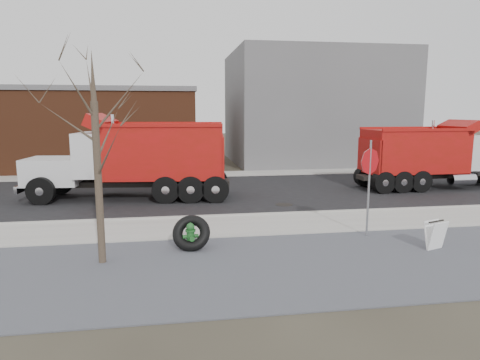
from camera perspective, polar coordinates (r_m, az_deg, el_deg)
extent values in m
plane|color=#383328|center=(13.84, -2.86, -6.63)|extent=(120.00, 120.00, 0.00)
cube|color=slate|center=(10.54, -0.81, -11.69)|extent=(60.00, 5.00, 0.03)
cube|color=#9E9B93|center=(14.08, -2.97, -6.24)|extent=(60.00, 2.50, 0.06)
cube|color=#9E9B93|center=(15.32, -3.47, -4.87)|extent=(60.00, 0.15, 0.11)
cube|color=black|center=(19.96, -4.77, -1.71)|extent=(60.00, 9.40, 0.02)
cube|color=#9E9B93|center=(25.56, -5.69, 0.73)|extent=(60.00, 2.00, 0.06)
cube|color=slate|center=(32.93, 9.63, 9.46)|extent=(12.00, 10.00, 8.00)
cube|color=brown|center=(31.48, -24.91, 6.02)|extent=(20.00, 8.00, 5.00)
cube|color=slate|center=(31.49, -25.24, 10.84)|extent=(20.20, 8.20, 0.30)
cylinder|color=#382D23|center=(10.95, -18.35, -0.59)|extent=(0.18, 0.18, 4.00)
cone|color=#382D23|center=(10.84, -19.06, 13.09)|extent=(0.14, 0.14, 1.20)
cylinder|color=#26642E|center=(11.93, -6.58, -9.16)|extent=(0.41, 0.41, 0.06)
cylinder|color=#26642E|center=(11.84, -6.60, -7.87)|extent=(0.22, 0.22, 0.56)
cylinder|color=#26642E|center=(11.77, -6.63, -6.70)|extent=(0.28, 0.28, 0.05)
sphere|color=#26642E|center=(11.75, -6.64, -6.26)|extent=(0.22, 0.22, 0.22)
cylinder|color=#26642E|center=(11.72, -6.64, -5.81)|extent=(0.05, 0.05, 0.06)
cylinder|color=#26642E|center=(11.79, -7.38, -7.54)|extent=(0.13, 0.12, 0.10)
cylinder|color=#26642E|center=(11.85, -5.85, -7.42)|extent=(0.13, 0.12, 0.10)
cylinder|color=#26642E|center=(11.68, -6.45, -7.79)|extent=(0.16, 0.13, 0.14)
torus|color=black|center=(11.88, -6.51, -7.05)|extent=(1.19, 1.03, 1.02)
cylinder|color=gray|center=(13.32, 16.78, -1.18)|extent=(0.06, 0.06, 2.93)
cylinder|color=#B50C12|center=(13.20, 16.95, 2.39)|extent=(0.73, 0.38, 0.79)
cube|color=white|center=(12.85, 24.88, -6.80)|extent=(0.61, 0.37, 0.79)
cube|color=white|center=(12.95, 24.30, -6.64)|extent=(0.61, 0.37, 0.79)
cube|color=black|center=(12.80, 24.71, -5.03)|extent=(0.56, 0.22, 0.04)
cube|color=black|center=(23.18, 24.53, 0.57)|extent=(7.94, 1.00, 0.20)
cube|color=silver|center=(23.75, 27.04, 3.38)|extent=(1.53, 2.17, 1.67)
cube|color=black|center=(24.17, 28.54, 4.46)|extent=(0.09, 1.85, 0.74)
cube|color=#A70E0F|center=(22.38, 22.19, 3.65)|extent=(4.69, 2.33, 2.04)
cylinder|color=silver|center=(23.93, 24.22, 4.61)|extent=(0.13, 0.13, 2.23)
cylinder|color=black|center=(25.96, 29.21, 0.84)|extent=(1.03, 0.30, 1.02)
cylinder|color=black|center=(22.73, 18.43, 0.52)|extent=(1.03, 0.30, 1.02)
cylinder|color=black|center=(21.21, 20.71, -0.20)|extent=(1.03, 0.30, 1.02)
cube|color=black|center=(19.07, -14.07, -0.42)|extent=(8.37, 1.70, 0.22)
cube|color=silver|center=(19.87, -23.47, 1.11)|extent=(2.42, 2.20, 1.12)
cube|color=silver|center=(20.26, -26.31, 1.06)|extent=(0.23, 1.78, 1.02)
cube|color=silver|center=(19.21, -18.27, 3.30)|extent=(1.85, 2.49, 1.83)
cube|color=black|center=(19.38, -20.50, 4.75)|extent=(0.25, 2.03, 0.82)
cube|color=#A70E0F|center=(18.69, -10.23, 3.78)|extent=(5.31, 2.93, 2.24)
cylinder|color=silver|center=(18.03, -16.51, 4.49)|extent=(0.16, 0.16, 2.45)
cylinder|color=black|center=(19.02, -25.04, -1.34)|extent=(1.15, 0.41, 1.12)
cylinder|color=black|center=(21.05, -22.85, -0.26)|extent=(1.15, 0.41, 1.12)
cylinder|color=black|center=(17.81, -6.56, -1.19)|extent=(1.15, 0.41, 1.12)
cylinder|color=black|center=(19.73, -6.24, -0.17)|extent=(1.15, 0.41, 1.12)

